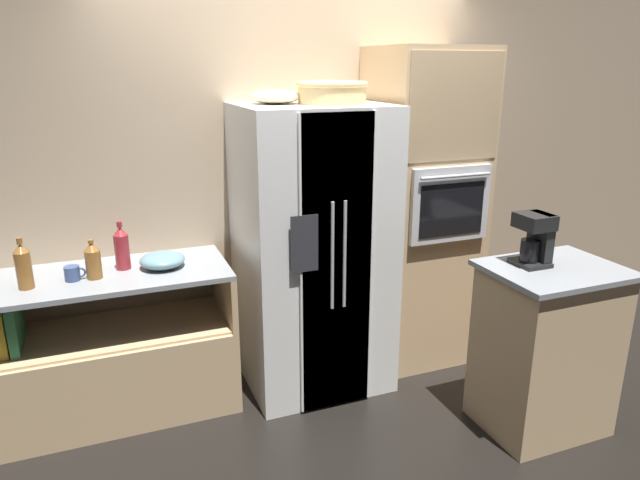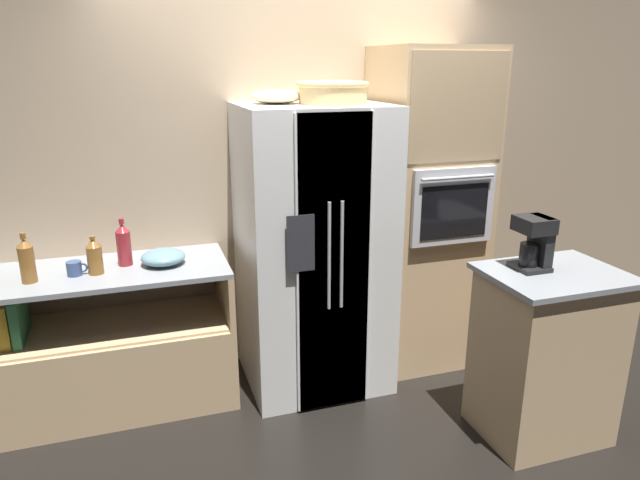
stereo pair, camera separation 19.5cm
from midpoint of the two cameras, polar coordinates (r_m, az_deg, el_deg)
name	(u,v)px [view 1 (the left image)]	position (r m, az deg, el deg)	size (l,w,h in m)	color
ground_plane	(319,378)	(3.99, -1.54, -13.62)	(20.00, 20.00, 0.00)	black
wall_back	(294,163)	(3.92, -4.03, 7.68)	(12.00, 0.06, 2.80)	tan
counter_left	(101,364)	(3.76, -22.45, -11.42)	(1.51, 0.63, 0.89)	tan
refrigerator	(313,250)	(3.63, -2.24, -1.02)	(0.89, 0.82, 1.82)	white
wall_oven	(422,210)	(3.99, 8.79, 3.01)	(0.69, 0.70, 2.16)	tan
island_counter	(545,348)	(3.51, 20.09, -10.12)	(0.73, 0.57, 0.98)	tan
wicker_basket	(332,92)	(3.46, -0.45, 14.62)	(0.42, 0.42, 0.13)	tan
fruit_bowl	(275,97)	(3.48, -6.15, 14.07)	(0.31, 0.31, 0.08)	beige
bottle_tall	(93,260)	(3.45, -23.27, -1.90)	(0.09, 0.09, 0.23)	brown
bottle_short	(122,248)	(3.54, -20.71, -0.75)	(0.08, 0.08, 0.29)	maroon
bottle_wide	(23,266)	(3.46, -28.99, -2.31)	(0.08, 0.08, 0.28)	brown
mug	(73,273)	(3.49, -24.98, -3.06)	(0.11, 0.08, 0.08)	#384C7A
mixing_bowl	(162,260)	(3.52, -17.03, -1.94)	(0.26, 0.26, 0.09)	#668C99
coffee_maker	(535,237)	(3.28, 19.17, 0.25)	(0.17, 0.18, 0.29)	black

